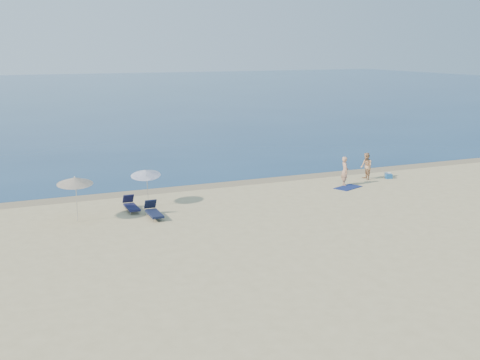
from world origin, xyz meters
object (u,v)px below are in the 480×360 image
person_left (345,171)px  umbrella_near (146,173)px  blue_cooler (389,176)px  person_right (366,166)px

person_left → umbrella_near: (-12.44, 0.19, 0.89)m
person_left → blue_cooler: (3.72, 0.51, -0.75)m
person_right → umbrella_near: size_ratio=0.81×
blue_cooler → person_left: bearing=-156.8°
umbrella_near → blue_cooler: bearing=25.1°
person_right → blue_cooler: (1.52, -0.36, -0.72)m
person_left → umbrella_near: size_ratio=0.84×
person_left → umbrella_near: bearing=105.6°
person_right → blue_cooler: person_right is taller
person_left → umbrella_near: 12.48m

